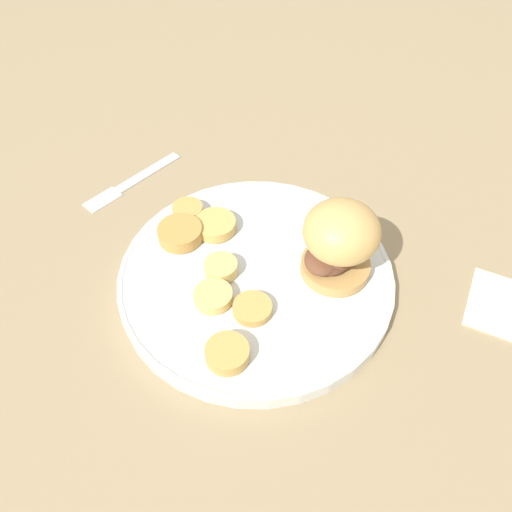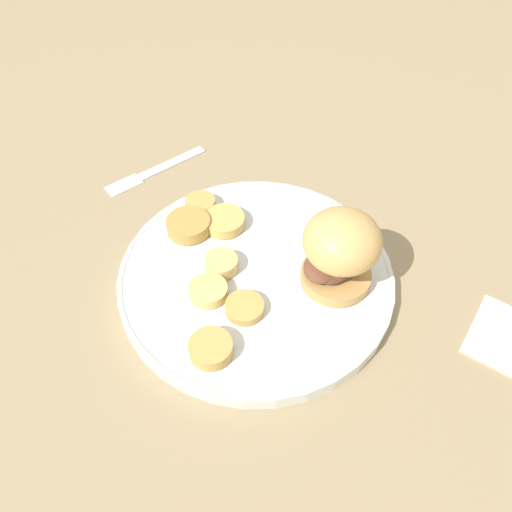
{
  "view_description": "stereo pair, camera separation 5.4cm",
  "coord_description": "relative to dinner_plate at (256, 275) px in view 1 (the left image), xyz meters",
  "views": [
    {
      "loc": [
        -0.27,
        -0.23,
        0.45
      ],
      "look_at": [
        0.0,
        0.0,
        0.04
      ],
      "focal_mm": 35.0,
      "sensor_mm": 36.0,
      "label": 1
    },
    {
      "loc": [
        -0.23,
        -0.27,
        0.45
      ],
      "look_at": [
        0.0,
        0.0,
        0.04
      ],
      "focal_mm": 35.0,
      "sensor_mm": 36.0,
      "label": 2
    }
  ],
  "objects": [
    {
      "name": "sandwich",
      "position": [
        0.06,
        -0.07,
        0.06
      ],
      "size": [
        0.08,
        0.08,
        0.09
      ],
      "color": "tan",
      "rests_on": "dinner_plate"
    },
    {
      "name": "potato_round_2",
      "position": [
        0.01,
        0.12,
        0.02
      ],
      "size": [
        0.04,
        0.04,
        0.01
      ],
      "primitive_type": "cylinder",
      "color": "tan",
      "rests_on": "dinner_plate"
    },
    {
      "name": "ground_plane",
      "position": [
        0.0,
        0.0,
        -0.01
      ],
      "size": [
        4.0,
        4.0,
        0.0
      ],
      "primitive_type": "plane",
      "color": "#937F5B"
    },
    {
      "name": "potato_round_4",
      "position": [
        0.02,
        0.08,
        0.02
      ],
      "size": [
        0.05,
        0.05,
        0.01
      ],
      "primitive_type": "cylinder",
      "color": "tan",
      "rests_on": "dinner_plate"
    },
    {
      "name": "potato_round_3",
      "position": [
        -0.04,
        -0.03,
        0.01
      ],
      "size": [
        0.04,
        0.04,
        0.01
      ],
      "primitive_type": "cylinder",
      "color": "tan",
      "rests_on": "dinner_plate"
    },
    {
      "name": "fork",
      "position": [
        0.02,
        0.24,
        -0.01
      ],
      "size": [
        0.16,
        0.03,
        0.0
      ],
      "color": "silver",
      "rests_on": "ground_plane"
    },
    {
      "name": "potato_round_6",
      "position": [
        -0.1,
        -0.05,
        0.02
      ],
      "size": [
        0.04,
        0.04,
        0.01
      ],
      "primitive_type": "cylinder",
      "color": "tan",
      "rests_on": "dinner_plate"
    },
    {
      "name": "potato_round_1",
      "position": [
        -0.03,
        0.03,
        0.02
      ],
      "size": [
        0.04,
        0.04,
        0.01
      ],
      "primitive_type": "cylinder",
      "color": "#DBB766",
      "rests_on": "dinner_plate"
    },
    {
      "name": "potato_round_5",
      "position": [
        -0.06,
        0.01,
        0.01
      ],
      "size": [
        0.04,
        0.04,
        0.01
      ],
      "primitive_type": "cylinder",
      "color": "#DBB766",
      "rests_on": "dinner_plate"
    },
    {
      "name": "potato_round_0",
      "position": [
        -0.02,
        0.1,
        0.02
      ],
      "size": [
        0.05,
        0.05,
        0.02
      ],
      "primitive_type": "cylinder",
      "color": "#BC8942",
      "rests_on": "dinner_plate"
    },
    {
      "name": "dinner_plate",
      "position": [
        0.0,
        0.0,
        0.0
      ],
      "size": [
        0.31,
        0.31,
        0.02
      ],
      "color": "silver",
      "rests_on": "ground_plane"
    }
  ]
}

